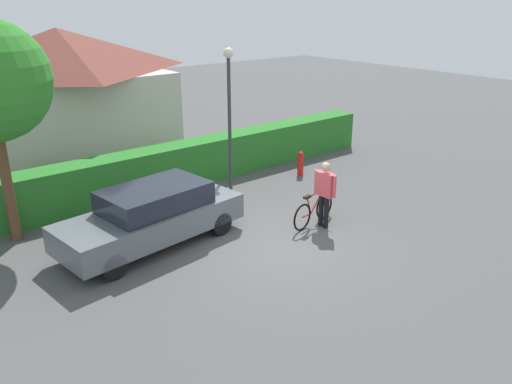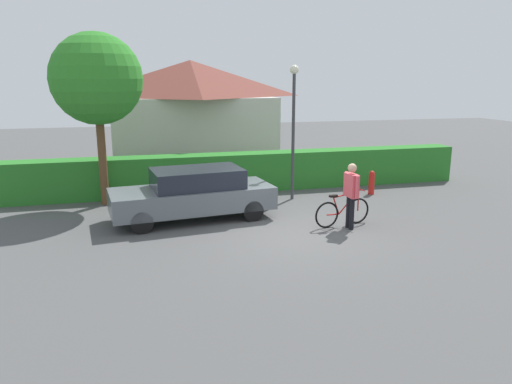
% 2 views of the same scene
% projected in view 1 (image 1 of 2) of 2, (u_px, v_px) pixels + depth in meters
% --- Properties ---
extents(ground_plane, '(60.00, 60.00, 0.00)m').
position_uv_depth(ground_plane, '(276.00, 246.00, 12.18)').
color(ground_plane, '#4D4D4D').
extents(hedge_row, '(16.01, 0.90, 1.32)m').
position_uv_depth(hedge_row, '(167.00, 168.00, 15.62)').
color(hedge_row, '#287526').
rests_on(hedge_row, ground).
extents(house_distant, '(6.84, 4.97, 4.60)m').
position_uv_depth(house_distant, '(64.00, 96.00, 17.65)').
color(house_distant, beige).
rests_on(house_distant, ground).
extents(parked_car_near, '(4.60, 2.20, 1.43)m').
position_uv_depth(parked_car_near, '(152.00, 215.00, 12.02)').
color(parked_car_near, slate).
rests_on(parked_car_near, ground).
extents(bicycle, '(1.68, 0.51, 0.98)m').
position_uv_depth(bicycle, '(314.00, 210.00, 13.21)').
color(bicycle, black).
rests_on(bicycle, ground).
extents(person_rider, '(0.23, 0.69, 1.74)m').
position_uv_depth(person_rider, '(325.00, 189.00, 12.83)').
color(person_rider, black).
rests_on(person_rider, ground).
extents(street_lamp, '(0.28, 0.28, 4.25)m').
position_uv_depth(street_lamp, '(229.00, 103.00, 14.40)').
color(street_lamp, '#38383D').
rests_on(street_lamp, ground).
extents(fire_hydrant, '(0.20, 0.20, 0.81)m').
position_uv_depth(fire_hydrant, '(301.00, 163.00, 16.86)').
color(fire_hydrant, red).
rests_on(fire_hydrant, ground).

